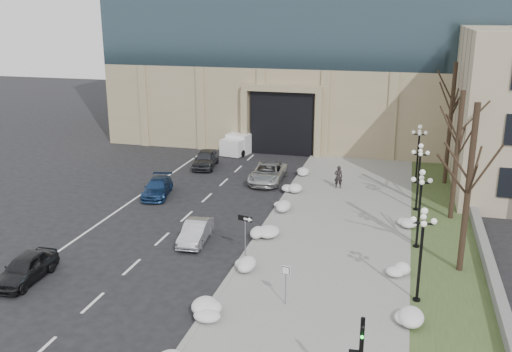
# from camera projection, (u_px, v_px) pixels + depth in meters

# --- Properties ---
(ground) EXTENTS (160.00, 160.00, 0.00)m
(ground) POSITION_uv_depth(u_px,v_px,m) (209.00, 346.00, 23.48)
(ground) COLOR black
(ground) RESTS_ON ground
(sidewalk) EXTENTS (9.00, 40.00, 0.12)m
(sidewalk) POSITION_uv_depth(u_px,v_px,m) (336.00, 230.00, 35.57)
(sidewalk) COLOR gray
(sidewalk) RESTS_ON ground
(curb) EXTENTS (0.30, 40.00, 0.14)m
(curb) POSITION_uv_depth(u_px,v_px,m) (266.00, 223.00, 36.67)
(curb) COLOR gray
(curb) RESTS_ON ground
(grass_strip) EXTENTS (4.00, 40.00, 0.10)m
(grass_strip) POSITION_uv_depth(u_px,v_px,m) (445.00, 241.00, 33.97)
(grass_strip) COLOR #364924
(grass_strip) RESTS_ON ground
(stone_wall) EXTENTS (0.50, 30.00, 0.70)m
(stone_wall) POSITION_uv_depth(u_px,v_px,m) (478.00, 227.00, 35.24)
(stone_wall) COLOR slate
(stone_wall) RESTS_ON ground
(car_a) EXTENTS (1.74, 4.14, 1.40)m
(car_a) POSITION_uv_depth(u_px,v_px,m) (25.00, 268.00, 28.94)
(car_a) COLOR black
(car_a) RESTS_ON ground
(car_b) EXTENTS (1.65, 3.91, 1.25)m
(car_b) POSITION_uv_depth(u_px,v_px,m) (196.00, 232.00, 33.75)
(car_b) COLOR #B3B4BB
(car_b) RESTS_ON ground
(car_c) EXTENTS (2.61, 4.58, 1.25)m
(car_c) POSITION_uv_depth(u_px,v_px,m) (157.00, 188.00, 42.03)
(car_c) COLOR navy
(car_c) RESTS_ON ground
(car_d) EXTENTS (2.63, 5.39, 1.48)m
(car_d) POSITION_uv_depth(u_px,v_px,m) (268.00, 173.00, 45.40)
(car_d) COLOR #B4B4B4
(car_d) RESTS_ON ground
(car_e) EXTENTS (2.46, 4.69, 1.52)m
(car_e) POSITION_uv_depth(u_px,v_px,m) (206.00, 159.00, 49.56)
(car_e) COLOR #313236
(car_e) RESTS_ON ground
(pedestrian) EXTENTS (0.72, 0.56, 1.76)m
(pedestrian) POSITION_uv_depth(u_px,v_px,m) (338.00, 177.00, 43.40)
(pedestrian) COLOR black
(pedestrian) RESTS_ON sidewalk
(box_truck) EXTENTS (3.17, 6.22, 1.89)m
(box_truck) POSITION_uv_depth(u_px,v_px,m) (244.00, 142.00, 55.09)
(box_truck) COLOR silver
(box_truck) RESTS_ON ground
(one_way_sign) EXTENTS (0.92, 0.42, 2.51)m
(one_way_sign) POSITION_uv_depth(u_px,v_px,m) (247.00, 224.00, 31.06)
(one_way_sign) COLOR slate
(one_way_sign) RESTS_ON ground
(keep_sign) EXTENTS (0.44, 0.13, 2.06)m
(keep_sign) POSITION_uv_depth(u_px,v_px,m) (286.00, 277.00, 26.20)
(keep_sign) COLOR slate
(keep_sign) RESTS_ON ground
(snow_clump_b) EXTENTS (1.10, 1.60, 0.36)m
(snow_clump_b) POSITION_uv_depth(u_px,v_px,m) (208.00, 313.00, 25.43)
(snow_clump_b) COLOR silver
(snow_clump_b) RESTS_ON sidewalk
(snow_clump_c) EXTENTS (1.10, 1.60, 0.36)m
(snow_clump_c) POSITION_uv_depth(u_px,v_px,m) (246.00, 269.00, 29.79)
(snow_clump_c) COLOR silver
(snow_clump_c) RESTS_ON sidewalk
(snow_clump_d) EXTENTS (1.10, 1.60, 0.36)m
(snow_clump_d) POSITION_uv_depth(u_px,v_px,m) (263.00, 235.00, 34.12)
(snow_clump_d) COLOR silver
(snow_clump_d) RESTS_ON sidewalk
(snow_clump_e) EXTENTS (1.10, 1.60, 0.36)m
(snow_clump_e) POSITION_uv_depth(u_px,v_px,m) (280.00, 208.00, 38.83)
(snow_clump_e) COLOR silver
(snow_clump_e) RESTS_ON sidewalk
(snow_clump_f) EXTENTS (1.10, 1.60, 0.36)m
(snow_clump_f) POSITION_uv_depth(u_px,v_px,m) (291.00, 189.00, 42.77)
(snow_clump_f) COLOR silver
(snow_clump_f) RESTS_ON sidewalk
(snow_clump_g) EXTENTS (1.10, 1.60, 0.36)m
(snow_clump_g) POSITION_uv_depth(u_px,v_px,m) (303.00, 173.00, 46.79)
(snow_clump_g) COLOR silver
(snow_clump_g) RESTS_ON sidewalk
(snow_clump_h) EXTENTS (1.10, 1.60, 0.36)m
(snow_clump_h) POSITION_uv_depth(u_px,v_px,m) (407.00, 324.00, 24.60)
(snow_clump_h) COLOR silver
(snow_clump_h) RESTS_ON sidewalk
(snow_clump_i) EXTENTS (1.10, 1.60, 0.36)m
(snow_clump_i) POSITION_uv_depth(u_px,v_px,m) (401.00, 271.00, 29.50)
(snow_clump_i) COLOR silver
(snow_clump_i) RESTS_ON sidewalk
(snow_clump_j) EXTENTS (1.10, 1.60, 0.36)m
(snow_clump_j) POSITION_uv_depth(u_px,v_px,m) (408.00, 225.00, 35.81)
(snow_clump_j) COLOR silver
(snow_clump_j) RESTS_ON sidewalk
(lamppost_a) EXTENTS (1.18, 1.18, 4.76)m
(lamppost_a) POSITION_uv_depth(u_px,v_px,m) (422.00, 242.00, 26.11)
(lamppost_a) COLOR black
(lamppost_a) RESTS_ON ground
(lamppost_b) EXTENTS (1.18, 1.18, 4.76)m
(lamppost_b) POSITION_uv_depth(u_px,v_px,m) (420.00, 198.00, 32.13)
(lamppost_b) COLOR black
(lamppost_b) RESTS_ON ground
(lamppost_c) EXTENTS (1.18, 1.18, 4.76)m
(lamppost_c) POSITION_uv_depth(u_px,v_px,m) (419.00, 168.00, 38.16)
(lamppost_c) COLOR black
(lamppost_c) RESTS_ON ground
(lamppost_d) EXTENTS (1.18, 1.18, 4.76)m
(lamppost_d) POSITION_uv_depth(u_px,v_px,m) (419.00, 146.00, 44.18)
(lamppost_d) COLOR black
(lamppost_d) RESTS_ON ground
(tree_near) EXTENTS (3.20, 3.20, 9.00)m
(tree_near) POSITION_uv_depth(u_px,v_px,m) (471.00, 165.00, 28.49)
(tree_near) COLOR black
(tree_near) RESTS_ON ground
(tree_mid) EXTENTS (3.20, 3.20, 8.50)m
(tree_mid) POSITION_uv_depth(u_px,v_px,m) (459.00, 138.00, 35.99)
(tree_mid) COLOR black
(tree_mid) RESTS_ON ground
(tree_far) EXTENTS (3.20, 3.20, 9.50)m
(tree_far) POSITION_uv_depth(u_px,v_px,m) (452.00, 107.00, 43.22)
(tree_far) COLOR black
(tree_far) RESTS_ON ground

